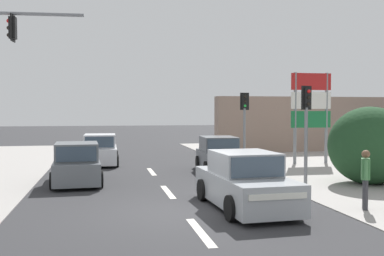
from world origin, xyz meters
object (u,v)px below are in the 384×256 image
hatchback_receding_far (100,151)px  shopping_plaza_sign (311,105)px  pedestal_signal_right_kerb (306,118)px  hatchback_oncoming_mid (77,165)px  sedan_kerbside_parked (245,183)px  pedestal_signal_far_median (245,116)px  pedestrian_at_kerb (365,176)px  hatchback_oncoming_near (220,156)px

hatchback_receding_far → shopping_plaza_sign: bearing=-8.7°
pedestal_signal_right_kerb → hatchback_oncoming_mid: size_ratio=0.96×
sedan_kerbside_parked → pedestal_signal_right_kerb: bearing=42.6°
pedestal_signal_far_median → shopping_plaza_sign: 3.58m
pedestal_signal_right_kerb → pedestal_signal_far_median: same height
hatchback_receding_far → pedestrian_at_kerb: size_ratio=2.25×
pedestal_signal_right_kerb → pedestrian_at_kerb: (-0.12, -3.85, -1.49)m
hatchback_oncoming_mid → hatchback_receding_far: 5.83m
sedan_kerbside_parked → hatchback_receding_far: size_ratio=1.18×
hatchback_oncoming_near → pedestal_signal_right_kerb: bearing=-66.1°
shopping_plaza_sign → hatchback_oncoming_near: 6.02m
shopping_plaza_sign → pedestal_signal_far_median: bearing=-178.5°
pedestal_signal_right_kerb → hatchback_oncoming_near: bearing=113.9°
pedestal_signal_right_kerb → hatchback_oncoming_near: 5.15m
pedestal_signal_far_median → hatchback_receding_far: size_ratio=0.97×
sedan_kerbside_parked → hatchback_oncoming_near: sedan_kerbside_parked is taller
hatchback_oncoming_near → pedestrian_at_kerb: size_ratio=2.28×
pedestal_signal_right_kerb → shopping_plaza_sign: shopping_plaza_sign is taller
pedestal_signal_right_kerb → hatchback_oncoming_near: pedestal_signal_right_kerb is taller
pedestal_signal_far_median → hatchback_oncoming_mid: pedestal_signal_far_median is taller
pedestal_signal_right_kerb → pedestrian_at_kerb: pedestal_signal_right_kerb is taller
pedestal_signal_right_kerb → hatchback_oncoming_mid: pedestal_signal_right_kerb is taller
pedestrian_at_kerb → pedestal_signal_right_kerb: bearing=88.2°
shopping_plaza_sign → hatchback_oncoming_near: shopping_plaza_sign is taller
hatchback_receding_far → pedestrian_at_kerb: pedestrian_at_kerb is taller
pedestrian_at_kerb → hatchback_oncoming_near: bearing=102.6°
shopping_plaza_sign → hatchback_oncoming_near: (-5.25, -1.88, -2.28)m
sedan_kerbside_parked → hatchback_oncoming_near: size_ratio=1.16×
hatchback_oncoming_mid → hatchback_oncoming_near: 6.43m
hatchback_oncoming_near → hatchback_receding_far: size_ratio=1.01×
pedestal_signal_right_kerb → sedan_kerbside_parked: pedestal_signal_right_kerb is taller
pedestal_signal_right_kerb → shopping_plaza_sign: size_ratio=0.77×
pedestal_signal_right_kerb → hatchback_receding_far: (-7.17, 7.93, -1.71)m
shopping_plaza_sign → sedan_kerbside_parked: (-6.50, -9.29, -2.28)m
shopping_plaza_sign → sedan_kerbside_parked: size_ratio=1.07×
pedestal_signal_far_median → sedan_kerbside_parked: (-2.97, -9.19, -1.71)m
sedan_kerbside_parked → pedestal_signal_far_median: bearing=72.1°
hatchback_oncoming_mid → hatchback_receding_far: size_ratio=1.01×
sedan_kerbside_parked → pedestrian_at_kerb: pedestrian_at_kerb is taller
hatchback_receding_far → pedestal_signal_right_kerb: bearing=-47.9°
shopping_plaza_sign → hatchback_receding_far: bearing=171.3°
pedestal_signal_far_median → hatchback_oncoming_mid: 8.90m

